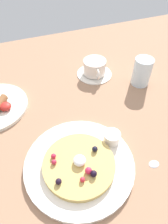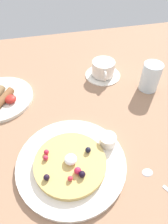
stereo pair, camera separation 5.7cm
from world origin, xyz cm
name	(u,v)px [view 2 (the right image)]	position (x,y,z in cm)	size (l,w,h in cm)	color
ground_plane	(86,128)	(0.00, 0.00, -1.50)	(155.41, 123.17, 3.00)	#976F53
pancake_plate	(71,163)	(-6.99, -12.13, 0.65)	(28.24, 28.24, 1.30)	silver
pancake_with_berries	(70,163)	(-7.39, -13.06, 2.20)	(18.18, 18.18, 3.45)	tan
syrup_ramekin	(108,140)	(3.67, -8.88, 2.90)	(4.57, 4.57, 3.10)	silver
breakfast_plate	(0,98)	(-26.30, 17.62, 0.58)	(22.43, 22.43, 1.17)	white
coffee_saucer	(103,75)	(11.97, 22.79, 0.38)	(13.47, 13.47, 0.76)	white
coffee_cup	(103,68)	(11.94, 22.65, 3.57)	(8.56, 11.43, 5.42)	silver
teaspoon	(159,182)	(12.97, -21.82, 0.24)	(8.40, 13.47, 0.60)	silver
water_glass	(150,77)	(25.62, 11.81, 5.06)	(6.52, 6.52, 10.12)	silver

